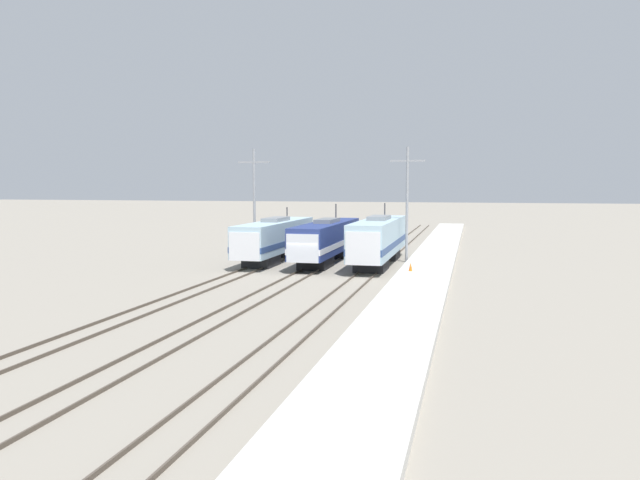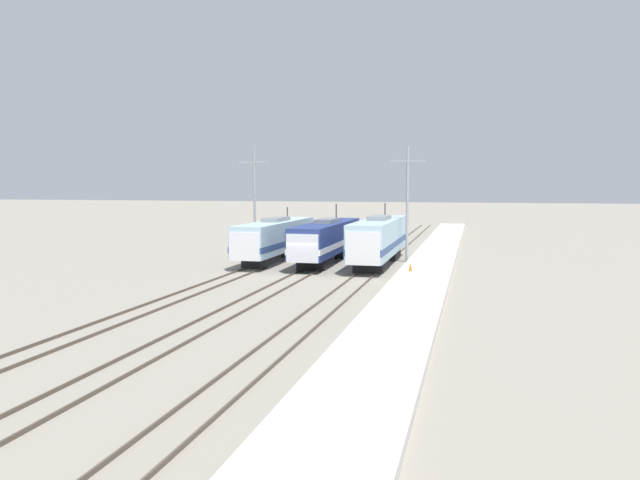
# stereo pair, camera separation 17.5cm
# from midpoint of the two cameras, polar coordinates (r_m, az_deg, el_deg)

# --- Properties ---
(ground_plane) EXTENTS (400.00, 400.00, 0.00)m
(ground_plane) POSITION_cam_midpoint_polar(r_m,az_deg,el_deg) (49.20, -1.42, -3.06)
(ground_plane) COLOR gray
(rail_pair_far_left) EXTENTS (1.51, 120.00, 0.15)m
(rail_pair_far_left) POSITION_cam_midpoint_polar(r_m,az_deg,el_deg) (50.65, -6.65, -2.77)
(rail_pair_far_left) COLOR #4C4238
(rail_pair_far_left) RESTS_ON ground_plane
(rail_pair_center) EXTENTS (1.51, 120.00, 0.15)m
(rail_pair_center) POSITION_cam_midpoint_polar(r_m,az_deg,el_deg) (49.19, -1.42, -2.97)
(rail_pair_center) COLOR #4C4238
(rail_pair_center) RESTS_ON ground_plane
(rail_pair_far_right) EXTENTS (1.51, 120.00, 0.15)m
(rail_pair_far_right) POSITION_cam_midpoint_polar(r_m,az_deg,el_deg) (48.17, 4.08, -3.16)
(rail_pair_far_right) COLOR #4C4238
(rail_pair_far_right) RESTS_ON ground_plane
(locomotive_far_left) EXTENTS (2.83, 16.32, 4.80)m
(locomotive_far_left) POSITION_cam_midpoint_polar(r_m,az_deg,el_deg) (56.77, -4.29, 0.11)
(locomotive_far_left) COLOR #232326
(locomotive_far_left) RESTS_ON ground_plane
(locomotive_center) EXTENTS (2.83, 16.83, 5.14)m
(locomotive_center) POSITION_cam_midpoint_polar(r_m,az_deg,el_deg) (55.58, 0.44, -0.01)
(locomotive_center) COLOR black
(locomotive_center) RESTS_ON ground_plane
(locomotive_far_right) EXTENTS (2.91, 16.41, 5.26)m
(locomotive_far_right) POSITION_cam_midpoint_polar(r_m,az_deg,el_deg) (54.15, 5.24, 0.01)
(locomotive_far_right) COLOR #232326
(locomotive_far_right) RESTS_ON ground_plane
(catenary_tower_left) EXTENTS (3.13, 0.24, 10.32)m
(catenary_tower_left) POSITION_cam_midpoint_polar(r_m,az_deg,el_deg) (59.50, -6.11, 3.76)
(catenary_tower_left) COLOR gray
(catenary_tower_left) RESTS_ON ground_plane
(catenary_tower_right) EXTENTS (3.13, 0.24, 10.32)m
(catenary_tower_right) POSITION_cam_midpoint_polar(r_m,az_deg,el_deg) (56.25, 7.88, 3.66)
(catenary_tower_right) COLOR gray
(catenary_tower_right) RESTS_ON ground_plane
(platform) EXTENTS (4.00, 120.00, 0.42)m
(platform) POSITION_cam_midpoint_polar(r_m,az_deg,el_deg) (47.61, 9.42, -3.14)
(platform) COLOR beige
(platform) RESTS_ON ground_plane
(traffic_cone) EXTENTS (0.29, 0.29, 0.66)m
(traffic_cone) POSITION_cam_midpoint_polar(r_m,az_deg,el_deg) (47.83, 8.18, -2.43)
(traffic_cone) COLOR orange
(traffic_cone) RESTS_ON platform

